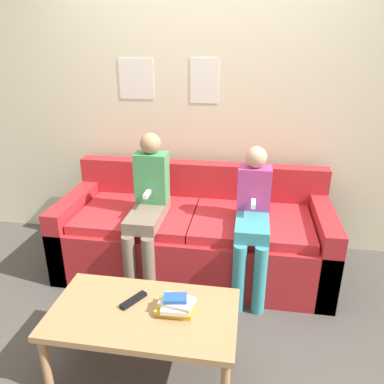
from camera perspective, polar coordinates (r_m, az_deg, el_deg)
ground_plane at (r=2.77m, az=-1.42°, el=-17.24°), size 10.00×10.00×0.00m
wall_back at (r=3.24m, az=1.92°, el=13.97°), size 8.00×0.06×2.60m
couch at (r=3.05m, az=0.40°, el=-6.65°), size 2.10×0.86×0.80m
coffee_table at (r=2.15m, az=-7.39°, el=-18.42°), size 1.01×0.55×0.41m
person_left at (r=2.79m, az=-6.74°, el=-1.83°), size 0.24×0.58×1.13m
person_right at (r=2.70m, az=9.22°, el=-3.54°), size 0.24×0.58×1.07m
tv_remote at (r=2.19m, az=-8.90°, el=-15.96°), size 0.12×0.17×0.02m
book_stack at (r=2.08m, az=-2.50°, el=-16.87°), size 0.21×0.15×0.10m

